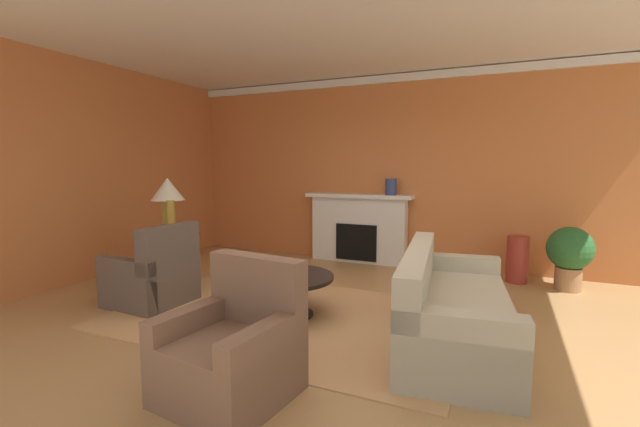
{
  "coord_description": "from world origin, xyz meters",
  "views": [
    {
      "loc": [
        1.67,
        -3.84,
        1.61
      ],
      "look_at": [
        -0.49,
        1.0,
        1.0
      ],
      "focal_mm": 23.29,
      "sensor_mm": 36.0,
      "label": 1
    }
  ],
  "objects_px": {
    "armchair_facing_fireplace": "(233,353)",
    "potted_plant": "(570,253)",
    "coffee_table": "(287,286)",
    "fireplace": "(359,230)",
    "sofa": "(451,311)",
    "vase_mantel_right": "(391,187)",
    "vase_tall_corner": "(517,259)",
    "vase_on_side_table": "(171,218)",
    "side_table": "(170,255)",
    "table_lamp": "(168,195)",
    "armchair_near_window": "(153,278)"
  },
  "relations": [
    {
      "from": "coffee_table",
      "to": "potted_plant",
      "type": "bearing_deg",
      "value": 38.74
    },
    {
      "from": "armchair_near_window",
      "to": "fireplace",
      "type": "bearing_deg",
      "value": 63.93
    },
    {
      "from": "armchair_near_window",
      "to": "vase_on_side_table",
      "type": "distance_m",
      "value": 0.93
    },
    {
      "from": "vase_tall_corner",
      "to": "vase_mantel_right",
      "type": "bearing_deg",
      "value": 172.37
    },
    {
      "from": "sofa",
      "to": "armchair_facing_fireplace",
      "type": "height_order",
      "value": "armchair_facing_fireplace"
    },
    {
      "from": "table_lamp",
      "to": "vase_on_side_table",
      "type": "bearing_deg",
      "value": -38.66
    },
    {
      "from": "sofa",
      "to": "vase_on_side_table",
      "type": "relative_size",
      "value": 4.72
    },
    {
      "from": "armchair_near_window",
      "to": "vase_on_side_table",
      "type": "bearing_deg",
      "value": 115.14
    },
    {
      "from": "vase_on_side_table",
      "to": "potted_plant",
      "type": "xyz_separation_m",
      "value": [
        4.79,
        1.99,
        -0.44
      ]
    },
    {
      "from": "fireplace",
      "to": "armchair_facing_fireplace",
      "type": "relative_size",
      "value": 1.89
    },
    {
      "from": "sofa",
      "to": "vase_mantel_right",
      "type": "height_order",
      "value": "vase_mantel_right"
    },
    {
      "from": "side_table",
      "to": "vase_mantel_right",
      "type": "distance_m",
      "value": 3.46
    },
    {
      "from": "side_table",
      "to": "vase_on_side_table",
      "type": "height_order",
      "value": "vase_on_side_table"
    },
    {
      "from": "table_lamp",
      "to": "armchair_near_window",
      "type": "bearing_deg",
      "value": -59.2
    },
    {
      "from": "coffee_table",
      "to": "potted_plant",
      "type": "distance_m",
      "value": 3.7
    },
    {
      "from": "vase_mantel_right",
      "to": "vase_tall_corner",
      "type": "xyz_separation_m",
      "value": [
        1.87,
        -0.25,
        -0.95
      ]
    },
    {
      "from": "sofa",
      "to": "coffee_table",
      "type": "relative_size",
      "value": 2.19
    },
    {
      "from": "vase_mantel_right",
      "to": "fireplace",
      "type": "bearing_deg",
      "value": 174.88
    },
    {
      "from": "sofa",
      "to": "vase_on_side_table",
      "type": "height_order",
      "value": "vase_on_side_table"
    },
    {
      "from": "armchair_facing_fireplace",
      "to": "side_table",
      "type": "height_order",
      "value": "armchair_facing_fireplace"
    },
    {
      "from": "table_lamp",
      "to": "sofa",
      "type": "bearing_deg",
      "value": -6.71
    },
    {
      "from": "armchair_near_window",
      "to": "coffee_table",
      "type": "bearing_deg",
      "value": 10.18
    },
    {
      "from": "armchair_facing_fireplace",
      "to": "vase_mantel_right",
      "type": "distance_m",
      "value": 4.33
    },
    {
      "from": "fireplace",
      "to": "potted_plant",
      "type": "distance_m",
      "value": 3.05
    },
    {
      "from": "table_lamp",
      "to": "armchair_facing_fireplace",
      "type": "bearing_deg",
      "value": -38.76
    },
    {
      "from": "armchair_facing_fireplace",
      "to": "coffee_table",
      "type": "relative_size",
      "value": 0.95
    },
    {
      "from": "table_lamp",
      "to": "vase_on_side_table",
      "type": "xyz_separation_m",
      "value": [
        0.15,
        -0.12,
        -0.29
      ]
    },
    {
      "from": "coffee_table",
      "to": "table_lamp",
      "type": "height_order",
      "value": "table_lamp"
    },
    {
      "from": "table_lamp",
      "to": "potted_plant",
      "type": "xyz_separation_m",
      "value": [
        4.94,
        1.87,
        -0.73
      ]
    },
    {
      "from": "armchair_near_window",
      "to": "vase_tall_corner",
      "type": "relative_size",
      "value": 1.46
    },
    {
      "from": "armchair_facing_fireplace",
      "to": "vase_on_side_table",
      "type": "bearing_deg",
      "value": 141.24
    },
    {
      "from": "sofa",
      "to": "potted_plant",
      "type": "height_order",
      "value": "sofa"
    },
    {
      "from": "armchair_facing_fireplace",
      "to": "vase_tall_corner",
      "type": "distance_m",
      "value": 4.4
    },
    {
      "from": "fireplace",
      "to": "table_lamp",
      "type": "xyz_separation_m",
      "value": [
        -1.93,
        -2.3,
        0.68
      ]
    },
    {
      "from": "armchair_facing_fireplace",
      "to": "vase_mantel_right",
      "type": "relative_size",
      "value": 3.64
    },
    {
      "from": "sofa",
      "to": "potted_plant",
      "type": "xyz_separation_m",
      "value": [
        1.2,
        2.31,
        0.19
      ]
    },
    {
      "from": "side_table",
      "to": "vase_tall_corner",
      "type": "relative_size",
      "value": 1.08
    },
    {
      "from": "coffee_table",
      "to": "side_table",
      "type": "height_order",
      "value": "side_table"
    },
    {
      "from": "armchair_facing_fireplace",
      "to": "potted_plant",
      "type": "bearing_deg",
      "value": 56.99
    },
    {
      "from": "armchair_near_window",
      "to": "vase_tall_corner",
      "type": "height_order",
      "value": "armchair_near_window"
    },
    {
      "from": "fireplace",
      "to": "sofa",
      "type": "relative_size",
      "value": 0.82
    },
    {
      "from": "armchair_facing_fireplace",
      "to": "vase_tall_corner",
      "type": "bearing_deg",
      "value": 64.52
    },
    {
      "from": "vase_tall_corner",
      "to": "potted_plant",
      "type": "bearing_deg",
      "value": -12.57
    },
    {
      "from": "fireplace",
      "to": "potted_plant",
      "type": "bearing_deg",
      "value": -8.17
    },
    {
      "from": "side_table",
      "to": "table_lamp",
      "type": "height_order",
      "value": "table_lamp"
    },
    {
      "from": "vase_on_side_table",
      "to": "vase_tall_corner",
      "type": "xyz_separation_m",
      "value": [
        4.19,
        2.12,
        -0.61
      ]
    },
    {
      "from": "vase_on_side_table",
      "to": "vase_mantel_right",
      "type": "height_order",
      "value": "vase_mantel_right"
    },
    {
      "from": "fireplace",
      "to": "sofa",
      "type": "distance_m",
      "value": 3.3
    },
    {
      "from": "armchair_facing_fireplace",
      "to": "vase_on_side_table",
      "type": "distance_m",
      "value": 3.02
    },
    {
      "from": "armchair_facing_fireplace",
      "to": "side_table",
      "type": "xyz_separation_m",
      "value": [
        -2.45,
        1.97,
        0.09
      ]
    }
  ]
}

